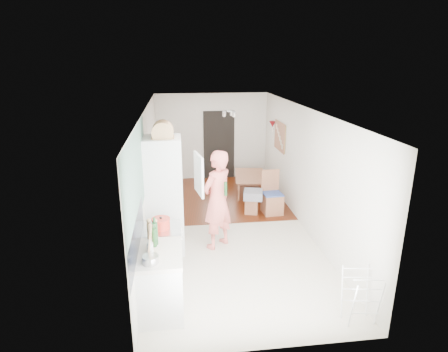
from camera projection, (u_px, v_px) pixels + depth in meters
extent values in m
cube|color=beige|center=(228.00, 228.00, 7.94)|extent=(3.20, 7.00, 0.01)
cube|color=#571C07|center=(219.00, 197.00, 9.69)|extent=(3.20, 3.30, 0.01)
cube|color=slate|center=(137.00, 176.00, 5.30)|extent=(0.02, 3.00, 1.30)
cube|color=black|center=(137.00, 238.00, 5.00)|extent=(0.02, 1.90, 0.50)
cube|color=black|center=(219.00, 145.00, 10.96)|extent=(0.90, 0.04, 2.00)
cube|color=silver|center=(161.00, 283.00, 5.25)|extent=(0.60, 0.90, 0.86)
cube|color=beige|center=(159.00, 254.00, 5.11)|extent=(0.62, 0.92, 0.06)
cube|color=silver|center=(163.00, 256.00, 5.95)|extent=(0.60, 0.60, 0.88)
cube|color=#BEBEC0|center=(161.00, 229.00, 5.81)|extent=(0.60, 0.60, 0.04)
cube|color=silver|center=(164.00, 196.00, 6.73)|extent=(0.66, 0.66, 2.15)
cube|color=silver|center=(199.00, 174.00, 6.37)|extent=(0.14, 0.56, 0.70)
cube|color=white|center=(181.00, 170.00, 6.62)|extent=(0.02, 0.52, 0.66)
cube|color=tan|center=(280.00, 136.00, 9.46)|extent=(0.03, 0.90, 0.70)
cube|color=#965F42|center=(279.00, 136.00, 9.46)|extent=(0.00, 0.94, 0.74)
cone|color=maroon|center=(272.00, 124.00, 10.01)|extent=(0.18, 0.18, 0.16)
imported|color=#E1685F|center=(217.00, 191.00, 6.85)|extent=(0.96, 0.93, 2.22)
imported|color=#965F42|center=(251.00, 185.00, 9.96)|extent=(0.81, 1.25, 0.41)
cube|color=gray|center=(253.00, 195.00, 8.51)|extent=(0.51, 0.51, 0.19)
cylinder|color=red|center=(161.00, 223.00, 5.78)|extent=(0.29, 0.29, 0.17)
cylinder|color=#BEBEC0|center=(151.00, 260.00, 4.80)|extent=(0.24, 0.24, 0.11)
cylinder|color=#1A431D|center=(226.00, 189.00, 6.66)|extent=(0.06, 0.06, 0.26)
cylinder|color=#1A431D|center=(155.00, 234.00, 5.26)|extent=(0.09, 0.09, 0.33)
cylinder|color=#1A431D|center=(154.00, 237.00, 5.21)|extent=(0.07, 0.07, 0.28)
cylinder|color=silver|center=(150.00, 250.00, 4.96)|extent=(0.09, 0.09, 0.19)
cylinder|color=tan|center=(156.00, 230.00, 5.48)|extent=(0.07, 0.07, 0.23)
cylinder|color=tan|center=(149.00, 231.00, 5.44)|extent=(0.07, 0.07, 0.25)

